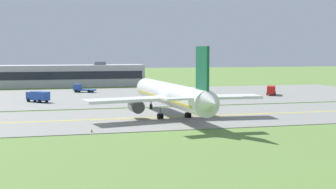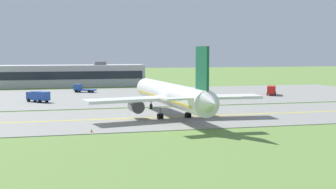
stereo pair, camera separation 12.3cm
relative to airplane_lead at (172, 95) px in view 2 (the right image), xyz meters
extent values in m
plane|color=olive|center=(-7.58, 0.44, -4.13)|extent=(500.00, 500.00, 0.00)
cube|color=gray|center=(-7.58, 0.44, -4.08)|extent=(240.00, 28.00, 0.10)
cube|color=gray|center=(2.42, 42.44, -4.08)|extent=(140.00, 52.00, 0.10)
cube|color=yellow|center=(-7.58, 0.44, -4.03)|extent=(220.00, 0.60, 0.01)
cylinder|color=white|center=(-0.03, 0.49, 0.07)|extent=(6.20, 34.19, 4.00)
cone|color=white|center=(-1.22, 18.65, 0.07)|extent=(3.96, 2.84, 3.80)
cone|color=white|center=(1.16, -17.87, 0.47)|extent=(3.60, 3.41, 3.40)
cube|color=gold|center=(-0.03, 0.49, -0.43)|extent=(6.11, 31.48, 0.36)
cube|color=#1E232D|center=(-1.07, 16.45, 0.77)|extent=(3.51, 2.02, 0.70)
cube|color=white|center=(-8.37, -2.26, -0.43)|extent=(15.66, 7.75, 0.50)
cylinder|color=#47474C|center=(-6.50, -0.14, -1.83)|extent=(2.52, 3.54, 2.30)
cylinder|color=black|center=(-6.61, 1.46, -1.83)|extent=(2.11, 0.39, 2.10)
cube|color=white|center=(8.59, -1.16, -0.43)|extent=(15.32, 5.90, 0.50)
cylinder|color=#47474C|center=(6.47, 0.71, -1.83)|extent=(2.52, 3.54, 2.30)
cylinder|color=black|center=(6.36, 2.31, -1.83)|extent=(2.11, 0.39, 2.10)
cube|color=#145938|center=(0.94, -14.48, 5.32)|extent=(0.69, 4.42, 6.50)
cube|color=white|center=(-2.24, -14.89, 0.87)|extent=(6.32, 3.38, 0.30)
cube|color=white|center=(4.15, -14.47, 0.87)|extent=(6.09, 2.64, 0.30)
cylinder|color=slate|center=(-0.88, 13.46, -2.76)|extent=(0.24, 0.24, 1.65)
cylinder|color=black|center=(-0.88, 13.46, -3.58)|extent=(0.42, 1.12, 1.10)
cylinder|color=slate|center=(-2.50, -1.68, -2.76)|extent=(0.24, 0.24, 1.65)
cylinder|color=black|center=(-2.77, -1.70, -3.58)|extent=(0.42, 1.12, 1.10)
cylinder|color=black|center=(-2.22, -1.66, -3.58)|extent=(0.42, 1.12, 1.10)
cylinder|color=slate|center=(2.69, -1.34, -2.76)|extent=(0.24, 0.24, 1.65)
cylinder|color=black|center=(2.42, -1.36, -3.58)|extent=(0.42, 1.12, 1.10)
cylinder|color=black|center=(2.97, -1.32, -3.58)|extent=(0.42, 1.12, 1.10)
cube|color=#264CA5|center=(-13.27, 57.18, -2.63)|extent=(2.55, 2.63, 1.80)
cube|color=#1E232D|center=(-13.93, 57.56, -2.32)|extent=(1.02, 1.66, 0.81)
cube|color=#264CA5|center=(-10.49, 55.60, -3.33)|extent=(5.04, 4.10, 0.40)
cylinder|color=orange|center=(-13.27, 57.18, -1.63)|extent=(0.20, 0.20, 0.18)
cylinder|color=black|center=(-13.76, 56.31, -3.68)|extent=(0.93, 0.71, 0.90)
cylinder|color=black|center=(-12.77, 58.05, -3.68)|extent=(0.93, 0.71, 0.90)
cylinder|color=black|center=(-10.21, 54.23, -3.68)|extent=(0.93, 0.71, 0.90)
cylinder|color=black|center=(-9.17, 56.05, -3.68)|extent=(0.93, 0.71, 0.90)
cube|color=#264CA5|center=(-25.31, 33.78, -2.63)|extent=(2.69, 2.68, 1.80)
cube|color=#1E232D|center=(-25.84, 34.34, -2.32)|extent=(1.42, 1.35, 0.81)
cube|color=#264CA5|center=(-23.25, 31.60, -2.53)|extent=(4.41, 4.50, 2.00)
cylinder|color=orange|center=(-25.31, 33.78, -1.63)|extent=(0.20, 0.20, 0.18)
cylinder|color=black|center=(-26.04, 33.09, -3.68)|extent=(0.84, 0.86, 0.90)
cylinder|color=black|center=(-24.58, 34.47, -3.68)|extent=(0.84, 0.86, 0.90)
cylinder|color=black|center=(-23.44, 30.26, -3.68)|extent=(0.84, 0.86, 0.90)
cylinder|color=black|center=(-21.91, 31.70, -3.68)|extent=(0.84, 0.86, 0.90)
cube|color=red|center=(38.40, 37.24, -2.63)|extent=(2.62, 2.54, 1.80)
cube|color=#1E232D|center=(38.77, 37.91, -2.32)|extent=(1.67, 0.99, 0.81)
cube|color=red|center=(36.95, 34.61, -2.53)|extent=(3.87, 4.69, 2.00)
cylinder|color=orange|center=(38.40, 37.24, -1.63)|extent=(0.20, 0.20, 0.18)
cylinder|color=black|center=(37.52, 37.72, -3.68)|extent=(0.70, 0.93, 0.90)
cylinder|color=black|center=(39.27, 36.76, -3.68)|extent=(0.70, 0.93, 0.90)
cylinder|color=black|center=(35.62, 34.39, -3.68)|extent=(0.70, 0.93, 0.90)
cylinder|color=black|center=(37.46, 33.37, -3.68)|extent=(0.70, 0.93, 0.90)
cube|color=#B2B2B7|center=(-14.14, 82.09, -0.49)|extent=(49.54, 11.30, 7.29)
cube|color=#1E232D|center=(-14.14, 76.39, -0.12)|extent=(47.56, 0.10, 2.62)
cube|color=slate|center=(-4.24, 82.09, 3.75)|extent=(4.00, 4.00, 1.20)
cone|color=orange|center=(-15.37, -12.28, -3.83)|extent=(0.44, 0.44, 0.60)
camera|label=1|loc=(-21.33, -81.21, 7.83)|focal=50.31mm
camera|label=2|loc=(-21.21, -81.25, 7.83)|focal=50.31mm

